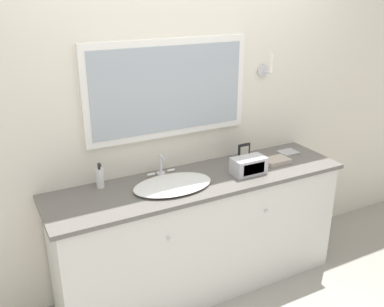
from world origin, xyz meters
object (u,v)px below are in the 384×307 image
at_px(soap_bottle, 100,178).
at_px(appliance_box, 249,166).
at_px(sink_basin, 173,184).
at_px(picture_frame, 244,152).

height_order(soap_bottle, appliance_box, soap_bottle).
bearing_deg(sink_basin, appliance_box, -5.69).
relative_size(soap_bottle, picture_frame, 1.24).
relative_size(sink_basin, soap_bottle, 3.15).
relative_size(appliance_box, picture_frame, 1.75).
bearing_deg(appliance_box, picture_frame, 64.18).
bearing_deg(soap_bottle, appliance_box, -15.15).
bearing_deg(appliance_box, sink_basin, 174.31).
xyz_separation_m(sink_basin, soap_bottle, (-0.43, 0.21, 0.05)).
distance_m(sink_basin, appliance_box, 0.57).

